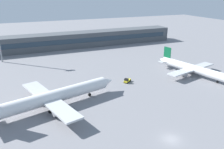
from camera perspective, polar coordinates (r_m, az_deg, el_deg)
ground_plane at (r=91.25m, az=-1.00°, el=-1.92°), size 400.00×400.00×0.00m
terminal_building at (r=148.38m, az=-10.41°, el=8.14°), size 136.94×12.13×9.00m
airplane_near at (r=73.27m, az=-14.10°, el=-5.31°), size 44.93×31.90×11.30m
airplane_mid at (r=103.40m, az=19.23°, el=1.27°), size 26.37×37.20×9.32m
baggage_tug_yellow at (r=91.20m, az=3.67°, el=-1.43°), size 3.77×3.39×1.75m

